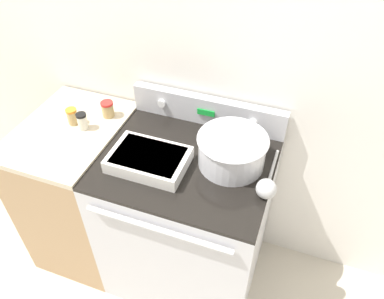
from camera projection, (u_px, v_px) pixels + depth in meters
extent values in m
cube|color=silver|center=(213.00, 59.00, 1.76)|extent=(8.00, 0.05, 2.50)
cube|color=#BCBCC1|center=(188.00, 222.00, 2.04)|extent=(0.80, 0.66, 0.90)
cube|color=black|center=(187.00, 162.00, 1.74)|extent=(0.80, 0.66, 0.02)
cylinder|color=silver|center=(157.00, 229.00, 1.54)|extent=(0.65, 0.02, 0.02)
cube|color=#BCBCC1|center=(208.00, 110.00, 1.89)|extent=(0.80, 0.05, 0.15)
cylinder|color=white|center=(162.00, 103.00, 1.92)|extent=(0.04, 0.02, 0.04)
cylinder|color=white|center=(253.00, 123.00, 1.80)|extent=(0.04, 0.02, 0.04)
cube|color=green|center=(206.00, 113.00, 1.87)|extent=(0.09, 0.01, 0.03)
cube|color=tan|center=(85.00, 192.00, 2.21)|extent=(0.49, 0.66, 0.90)
cube|color=beige|center=(68.00, 131.00, 1.90)|extent=(0.49, 0.66, 0.03)
cylinder|color=silver|center=(232.00, 151.00, 1.67)|extent=(0.30, 0.30, 0.15)
torus|color=silver|center=(233.00, 139.00, 1.62)|extent=(0.32, 0.32, 0.01)
cylinder|color=beige|center=(233.00, 141.00, 1.63)|extent=(0.28, 0.28, 0.02)
cube|color=silver|center=(149.00, 160.00, 1.69)|extent=(0.35, 0.24, 0.06)
cube|color=#B2894C|center=(149.00, 157.00, 1.68)|extent=(0.30, 0.21, 0.04)
cylinder|color=#B7B7B7|center=(272.00, 172.00, 1.67)|extent=(0.01, 0.29, 0.01)
sphere|color=#B7B7B7|center=(266.00, 189.00, 1.54)|extent=(0.09, 0.09, 0.09)
cylinder|color=tan|center=(108.00, 110.00, 1.94)|extent=(0.06, 0.06, 0.07)
cylinder|color=red|center=(107.00, 103.00, 1.91)|extent=(0.07, 0.07, 0.01)
cylinder|color=beige|center=(83.00, 122.00, 1.86)|extent=(0.05, 0.05, 0.08)
cylinder|color=black|center=(81.00, 115.00, 1.83)|extent=(0.05, 0.05, 0.01)
cylinder|color=tan|center=(73.00, 117.00, 1.89)|extent=(0.05, 0.05, 0.08)
cylinder|color=orange|center=(71.00, 110.00, 1.86)|extent=(0.05, 0.05, 0.01)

